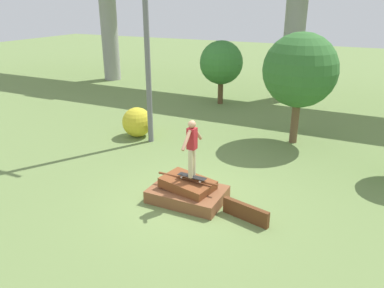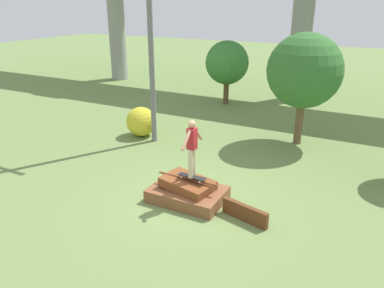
% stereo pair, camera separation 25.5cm
% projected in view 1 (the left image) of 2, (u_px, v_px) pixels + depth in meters
% --- Properties ---
extents(ground_plane, '(80.00, 80.00, 0.00)m').
position_uv_depth(ground_plane, '(188.00, 200.00, 10.32)').
color(ground_plane, olive).
extents(scrap_pile, '(1.99, 1.36, 0.68)m').
position_uv_depth(scrap_pile, '(188.00, 192.00, 10.23)').
color(scrap_pile, brown).
rests_on(scrap_pile, ground_plane).
extents(scrap_plank_loose, '(1.28, 0.44, 0.43)m').
position_uv_depth(scrap_plank_loose, '(246.00, 212.00, 9.33)').
color(scrap_plank_loose, '#5B3319').
rests_on(scrap_plank_loose, ground_plane).
extents(skateboard, '(0.81, 0.23, 0.09)m').
position_uv_depth(skateboard, '(192.00, 177.00, 9.97)').
color(skateboard, black).
rests_on(skateboard, scrap_pile).
extents(skater, '(0.23, 1.04, 1.56)m').
position_uv_depth(skater, '(192.00, 145.00, 9.65)').
color(skater, '#C6B78E').
rests_on(skater, skateboard).
extents(utility_pole, '(1.30, 0.20, 8.78)m').
position_uv_depth(utility_pole, '(146.00, 19.00, 12.97)').
color(utility_pole, slate).
rests_on(utility_pole, ground_plane).
extents(tree_behind_left, '(2.21, 2.21, 3.26)m').
position_uv_depth(tree_behind_left, '(221.00, 63.00, 19.10)').
color(tree_behind_left, brown).
rests_on(tree_behind_left, ground_plane).
extents(tree_behind_right, '(2.70, 2.70, 4.13)m').
position_uv_depth(tree_behind_right, '(300.00, 71.00, 13.52)').
color(tree_behind_right, brown).
rests_on(tree_behind_right, ground_plane).
extents(bush_yellow_flowering, '(1.18, 1.18, 1.18)m').
position_uv_depth(bush_yellow_flowering, '(137.00, 122.00, 14.92)').
color(bush_yellow_flowering, gold).
rests_on(bush_yellow_flowering, ground_plane).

